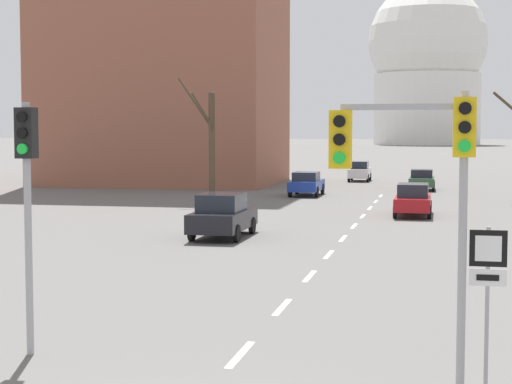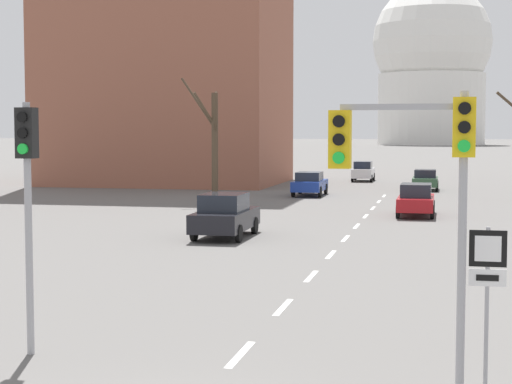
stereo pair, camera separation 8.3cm
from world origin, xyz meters
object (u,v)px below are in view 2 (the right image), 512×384
object	(u,v)px
traffic_signal_near_left	(27,179)
sedan_near_left	(363,171)
sedan_far_left	(310,183)
sedan_near_right	(416,200)
sedan_mid_centre	(425,180)
route_sign_post	(487,280)
traffic_signal_near_right	(419,165)
sedan_far_right	(225,215)

from	to	relation	value
traffic_signal_near_left	sedan_near_left	bearing A→B (deg)	88.85
sedan_far_left	sedan_near_right	bearing A→B (deg)	-58.85
sedan_near_left	sedan_far_left	xyz separation A→B (m)	(-1.97, -16.69, -0.02)
traffic_signal_near_left	sedan_mid_centre	bearing A→B (deg)	82.18
sedan_near_left	route_sign_post	bearing A→B (deg)	-82.79
sedan_near_left	sedan_far_left	size ratio (longest dim) A/B	0.90
traffic_signal_near_right	route_sign_post	size ratio (longest dim) A/B	1.81
sedan_near_right	sedan_far_left	distance (m)	13.97
sedan_far_left	sedan_far_right	size ratio (longest dim) A/B	0.97
traffic_signal_near_right	sedan_mid_centre	size ratio (longest dim) A/B	1.22
traffic_signal_near_left	sedan_near_right	xyz separation A→B (m)	(6.41, 28.47, -2.55)
sedan_near_left	sedan_mid_centre	xyz separation A→B (m)	(5.33, -9.96, -0.08)
traffic_signal_near_right	sedan_mid_centre	distance (m)	48.05
sedan_near_left	sedan_far_left	world-z (taller)	sedan_near_left
traffic_signal_near_left	route_sign_post	world-z (taller)	traffic_signal_near_left
sedan_mid_centre	sedan_far_right	size ratio (longest dim) A/B	0.89
traffic_signal_near_right	route_sign_post	xyz separation A→B (m)	(1.12, 0.20, -1.88)
sedan_near_right	route_sign_post	bearing A→B (deg)	-85.98
traffic_signal_near_right	sedan_near_right	bearing A→B (deg)	91.81
route_sign_post	sedan_far_right	size ratio (longest dim) A/B	0.60
traffic_signal_near_right	traffic_signal_near_left	xyz separation A→B (m)	(-7.33, 0.79, -0.37)
sedan_near_right	sedan_mid_centre	size ratio (longest dim) A/B	1.12
traffic_signal_near_right	route_sign_post	world-z (taller)	traffic_signal_near_right
sedan_mid_centre	sedan_far_left	bearing A→B (deg)	-137.33
sedan_near_left	sedan_far_right	distance (m)	39.04
traffic_signal_near_left	sedan_far_left	xyz separation A→B (m)	(-0.82, 40.43, -2.56)
sedan_near_left	sedan_mid_centre	bearing A→B (deg)	-61.83
traffic_signal_near_right	sedan_near_right	size ratio (longest dim) A/B	1.09
sedan_far_right	sedan_near_right	bearing A→B (deg)	55.13
sedan_near_left	sedan_far_left	bearing A→B (deg)	-96.72
sedan_near_right	traffic_signal_near_right	bearing A→B (deg)	-88.19
route_sign_post	sedan_mid_centre	xyz separation A→B (m)	(-1.97, 47.75, -1.11)
route_sign_post	sedan_near_right	distance (m)	29.15
sedan_near_left	traffic_signal_near_right	bearing A→B (deg)	-83.90
sedan_near_right	sedan_far_right	bearing A→B (deg)	-124.87
sedan_mid_centre	traffic_signal_near_right	bearing A→B (deg)	-88.98
traffic_signal_near_right	sedan_near_left	size ratio (longest dim) A/B	1.25
traffic_signal_near_right	sedan_mid_centre	world-z (taller)	traffic_signal_near_right
sedan_near_right	sedan_near_left	bearing A→B (deg)	100.41
sedan_near_right	sedan_mid_centre	bearing A→B (deg)	89.78
traffic_signal_near_left	sedan_near_right	size ratio (longest dim) A/B	1.07
traffic_signal_near_right	sedan_near_left	xyz separation A→B (m)	(-6.19, 57.91, -2.91)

